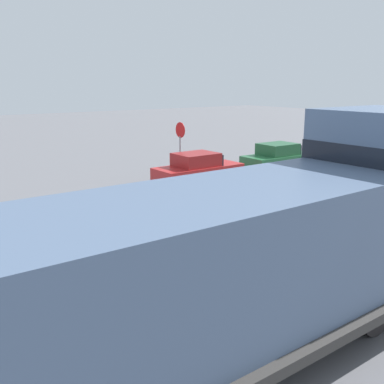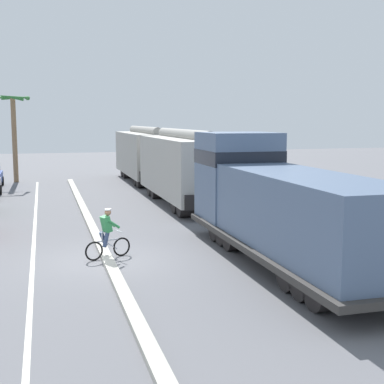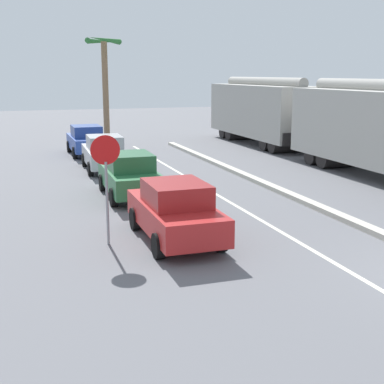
# 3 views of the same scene
# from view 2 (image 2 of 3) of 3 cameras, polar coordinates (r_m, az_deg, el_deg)

# --- Properties ---
(ground_plane) EXTENTS (120.00, 120.00, 0.00)m
(ground_plane) POSITION_cam_2_polar(r_m,az_deg,el_deg) (18.37, -9.09, -7.19)
(ground_plane) COLOR slate
(median_curb) EXTENTS (0.36, 36.00, 0.16)m
(median_curb) POSITION_cam_2_polar(r_m,az_deg,el_deg) (24.18, -10.74, -3.41)
(median_curb) COLOR beige
(median_curb) RESTS_ON ground
(lane_stripe) EXTENTS (0.14, 36.00, 0.01)m
(lane_stripe) POSITION_cam_2_polar(r_m,az_deg,el_deg) (24.12, -16.44, -3.81)
(lane_stripe) COLOR silver
(lane_stripe) RESTS_ON ground
(locomotive) EXTENTS (3.10, 11.61, 4.20)m
(locomotive) POSITION_cam_2_polar(r_m,az_deg,el_deg) (18.06, 8.88, -1.61)
(locomotive) COLOR slate
(locomotive) RESTS_ON ground
(hopper_car_lead) EXTENTS (2.90, 10.60, 4.18)m
(hopper_car_lead) POSITION_cam_2_polar(r_m,az_deg,el_deg) (29.43, -0.96, 2.63)
(hopper_car_lead) COLOR #AEABA4
(hopper_car_lead) RESTS_ON ground
(hopper_car_middle) EXTENTS (2.90, 10.60, 4.18)m
(hopper_car_middle) POSITION_cam_2_polar(r_m,az_deg,el_deg) (40.73, -5.12, 4.02)
(hopper_car_middle) COLOR #A8A59E
(hopper_car_middle) RESTS_ON ground
(cyclist) EXTENTS (1.62, 0.72, 1.71)m
(cyclist) POSITION_cam_2_polar(r_m,az_deg,el_deg) (18.39, -9.03, -4.55)
(cyclist) COLOR black
(cyclist) RESTS_ON ground
(palm_tree_near) EXTENTS (2.43, 2.26, 6.59)m
(palm_tree_near) POSITION_cam_2_polar(r_m,az_deg,el_deg) (42.25, -18.50, 7.28)
(palm_tree_near) COLOR #846647
(palm_tree_near) RESTS_ON ground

